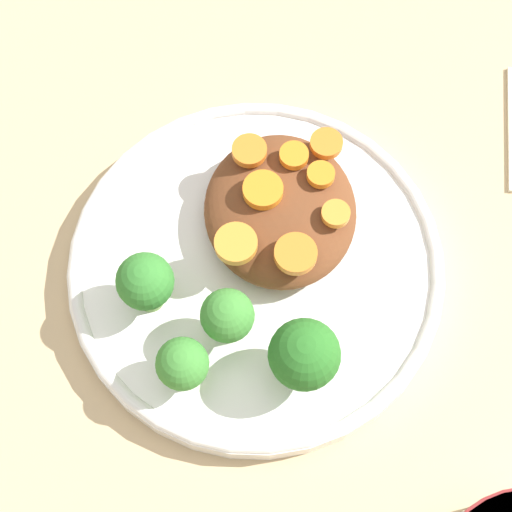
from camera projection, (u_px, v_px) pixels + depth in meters
The scene contains 15 objects.
ground_plane at pixel (256, 274), 0.59m from camera, with size 4.00×4.00×0.00m, color tan.
plate at pixel (256, 268), 0.58m from camera, with size 0.25×0.25×0.02m.
stew_mound at pixel (280, 210), 0.57m from camera, with size 0.11×0.10×0.03m, color brown.
broccoli_floret_0 at pixel (146, 283), 0.54m from camera, with size 0.04×0.04×0.05m.
broccoli_floret_1 at pixel (227, 317), 0.53m from camera, with size 0.03×0.03×0.05m.
broccoli_floret_2 at pixel (183, 365), 0.52m from camera, with size 0.03×0.03×0.05m.
broccoli_floret_3 at pixel (304, 355), 0.52m from camera, with size 0.04×0.04×0.06m.
carrot_slice_0 at pixel (236, 250), 0.54m from camera, with size 0.03×0.03×0.01m, color orange.
carrot_slice_1 at pixel (321, 175), 0.56m from camera, with size 0.02×0.02×0.01m, color orange.
carrot_slice_2 at pixel (263, 190), 0.55m from camera, with size 0.03×0.03×0.01m, color orange.
carrot_slice_3 at pixel (296, 254), 0.54m from camera, with size 0.03×0.03×0.01m, color orange.
carrot_slice_4 at pixel (249, 151), 0.57m from camera, with size 0.02×0.02×0.01m, color orange.
carrot_slice_5 at pixel (336, 214), 0.55m from camera, with size 0.02×0.02×0.01m, color orange.
carrot_slice_6 at pixel (294, 155), 0.57m from camera, with size 0.02×0.02×0.01m, color orange.
carrot_slice_7 at pixel (326, 143), 0.57m from camera, with size 0.02×0.02×0.01m, color orange.
Camera 1 is at (-0.21, 0.01, 0.55)m, focal length 60.00 mm.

